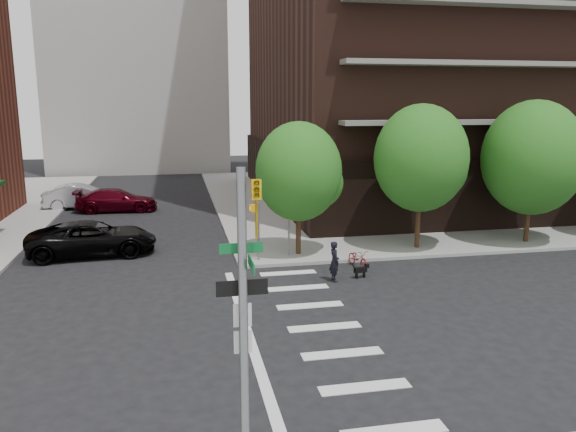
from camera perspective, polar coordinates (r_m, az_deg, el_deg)
name	(u,v)px	position (r m, az deg, el deg)	size (l,w,h in m)	color
ground	(232,335)	(18.14, -5.69, -11.91)	(120.00, 120.00, 0.00)	black
sidewalk_ne	(462,194)	(46.29, 17.24, 2.15)	(39.00, 33.00, 0.15)	gray
crosswalk	(301,329)	(18.46, 1.28, -11.41)	(3.85, 13.00, 0.01)	silver
tree_a	(299,172)	(25.88, 1.08, 4.53)	(4.00, 4.00, 5.90)	#301E11
tree_b	(421,158)	(27.73, 13.35, 5.73)	(4.50, 4.50, 6.65)	#301E11
tree_c	(533,158)	(30.73, 23.61, 5.43)	(5.00, 5.00, 6.80)	#301E11
traffic_signal	(246,363)	(10.19, -4.31, -14.69)	(0.90, 0.75, 6.00)	slate
pedestrian_signal	(265,222)	(25.37, -2.37, -0.64)	(2.18, 0.67, 2.60)	slate
parked_car_black	(93,238)	(28.26, -19.24, -2.17)	(5.91, 2.73, 1.64)	black
parked_car_maroon	(117,200)	(39.11, -17.02, 1.55)	(5.27, 2.14, 1.53)	#46030F
parked_car_silver	(82,196)	(41.04, -20.21, 1.89)	(5.07, 1.77, 1.67)	#BABBC3
scooter	(358,258)	(25.10, 7.12, -4.27)	(0.54, 1.54, 0.81)	maroon
dog_walker	(334,261)	(22.94, 4.74, -4.61)	(0.40, 0.61, 1.67)	black
dog	(361,270)	(23.61, 7.45, -5.42)	(0.68, 0.29, 0.57)	black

